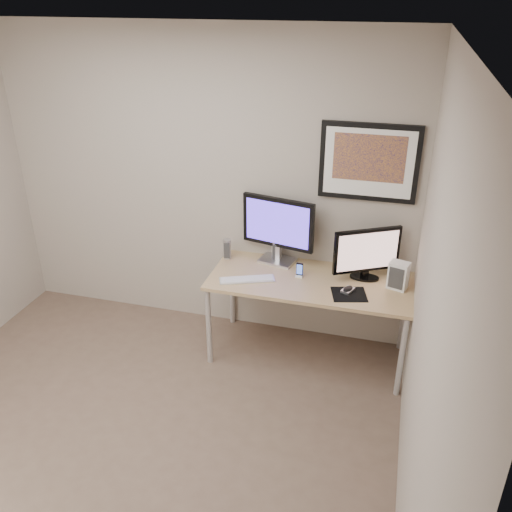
# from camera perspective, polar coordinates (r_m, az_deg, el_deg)

# --- Properties ---
(floor) EXTENTS (3.60, 3.60, 0.00)m
(floor) POSITION_cam_1_polar(r_m,az_deg,el_deg) (4.02, -13.51, -18.93)
(floor) COLOR brown
(floor) RESTS_ON ground
(room) EXTENTS (3.60, 3.60, 3.60)m
(room) POSITION_cam_1_polar(r_m,az_deg,el_deg) (3.46, -12.94, 5.94)
(room) COLOR white
(room) RESTS_ON ground
(desk) EXTENTS (1.60, 0.70, 0.73)m
(desk) POSITION_cam_1_polar(r_m,az_deg,el_deg) (4.36, 5.70, -3.24)
(desk) COLOR #9C724B
(desk) RESTS_ON floor
(framed_art) EXTENTS (0.75, 0.04, 0.60)m
(framed_art) POSITION_cam_1_polar(r_m,az_deg,el_deg) (4.25, 11.80, 9.62)
(framed_art) COLOR black
(framed_art) RESTS_ON room
(monitor_large) EXTENTS (0.62, 0.26, 0.57)m
(monitor_large) POSITION_cam_1_polar(r_m,az_deg,el_deg) (4.45, 2.33, 3.02)
(monitor_large) COLOR #BBBBC1
(monitor_large) RESTS_ON desk
(monitor_tv) EXTENTS (0.49, 0.29, 0.43)m
(monitor_tv) POSITION_cam_1_polar(r_m,az_deg,el_deg) (4.30, 11.58, 0.33)
(monitor_tv) COLOR black
(monitor_tv) RESTS_ON desk
(speaker_left) EXTENTS (0.08, 0.08, 0.17)m
(speaker_left) POSITION_cam_1_polar(r_m,az_deg,el_deg) (4.61, -3.05, 0.76)
(speaker_left) COLOR #BBBBC1
(speaker_left) RESTS_ON desk
(speaker_right) EXTENTS (0.09, 0.09, 0.17)m
(speaker_right) POSITION_cam_1_polar(r_m,az_deg,el_deg) (4.57, 2.05, 0.55)
(speaker_right) COLOR #BBBBC1
(speaker_right) RESTS_ON desk
(phone_dock) EXTENTS (0.06, 0.06, 0.12)m
(phone_dock) POSITION_cam_1_polar(r_m,az_deg,el_deg) (4.34, 4.61, -1.46)
(phone_dock) COLOR black
(phone_dock) RESTS_ON desk
(keyboard) EXTENTS (0.45, 0.27, 0.02)m
(keyboard) POSITION_cam_1_polar(r_m,az_deg,el_deg) (4.30, -0.97, -2.47)
(keyboard) COLOR silver
(keyboard) RESTS_ON desk
(mousepad) EXTENTS (0.31, 0.29, 0.00)m
(mousepad) POSITION_cam_1_polar(r_m,az_deg,el_deg) (4.16, 9.76, -4.00)
(mousepad) COLOR black
(mousepad) RESTS_ON desk
(mouse) EXTENTS (0.10, 0.13, 0.04)m
(mouse) POSITION_cam_1_polar(r_m,az_deg,el_deg) (4.19, 9.66, -3.46)
(mouse) COLOR black
(mouse) RESTS_ON mousepad
(fan_unit) EXTENTS (0.17, 0.14, 0.22)m
(fan_unit) POSITION_cam_1_polar(r_m,az_deg,el_deg) (4.28, 14.76, -1.99)
(fan_unit) COLOR white
(fan_unit) RESTS_ON desk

